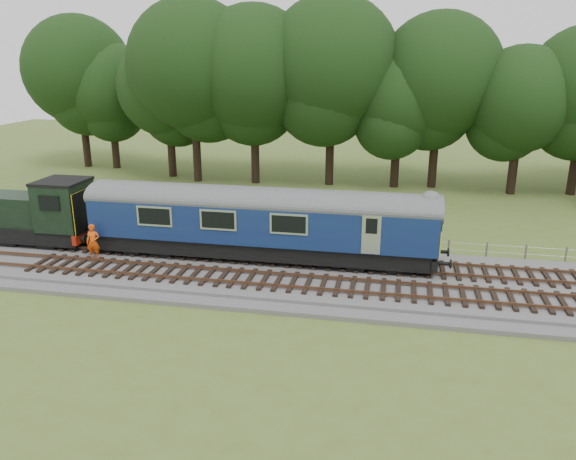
# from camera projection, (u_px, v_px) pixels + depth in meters

# --- Properties ---
(ground) EXTENTS (120.00, 120.00, 0.00)m
(ground) POSITION_uv_depth(u_px,v_px,m) (370.00, 283.00, 27.41)
(ground) COLOR #526525
(ground) RESTS_ON ground
(ballast) EXTENTS (70.00, 7.00, 0.35)m
(ballast) POSITION_uv_depth(u_px,v_px,m) (370.00, 279.00, 27.35)
(ballast) COLOR #4C4C4F
(ballast) RESTS_ON ground
(track_north) EXTENTS (67.20, 2.40, 0.21)m
(track_north) POSITION_uv_depth(u_px,v_px,m) (372.00, 265.00, 28.59)
(track_north) COLOR black
(track_north) RESTS_ON ballast
(track_south) EXTENTS (67.20, 2.40, 0.21)m
(track_south) POSITION_uv_depth(u_px,v_px,m) (368.00, 288.00, 25.79)
(track_south) COLOR black
(track_south) RESTS_ON ballast
(fence) EXTENTS (64.00, 0.12, 1.00)m
(fence) POSITION_uv_depth(u_px,v_px,m) (374.00, 252.00, 31.61)
(fence) COLOR #6B6054
(fence) RESTS_ON ground
(tree_line) EXTENTS (70.00, 8.00, 18.00)m
(tree_line) POSITION_uv_depth(u_px,v_px,m) (385.00, 184.00, 47.97)
(tree_line) COLOR black
(tree_line) RESTS_ON ground
(dmu_railcar) EXTENTS (18.05, 2.86, 3.88)m
(dmu_railcar) POSITION_uv_depth(u_px,v_px,m) (260.00, 217.00, 29.02)
(dmu_railcar) COLOR black
(dmu_railcar) RESTS_ON ground
(shunter_loco) EXTENTS (8.92, 2.60, 3.38)m
(shunter_loco) POSITION_uv_depth(u_px,v_px,m) (22.00, 214.00, 31.82)
(shunter_loco) COLOR black
(shunter_loco) RESTS_ON ground
(worker) EXTENTS (0.77, 0.58, 1.90)m
(worker) POSITION_uv_depth(u_px,v_px,m) (93.00, 242.00, 29.27)
(worker) COLOR #F44F0C
(worker) RESTS_ON ballast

